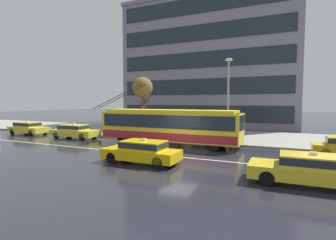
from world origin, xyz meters
name	(u,v)px	position (x,y,z in m)	size (l,w,h in m)	color
ground_plane	(176,153)	(0.00, 0.00, 0.00)	(160.00, 160.00, 0.00)	#23232C
sidewalk_slab	(212,135)	(0.00, 9.23, 0.07)	(80.00, 10.00, 0.14)	gray
lane_centre_line	(168,156)	(0.00, -1.20, 0.00)	(72.00, 0.14, 0.01)	silver
trolleybus	(169,126)	(-1.65, 2.63, 1.54)	(12.84, 2.52, 4.87)	yellow
taxi_queued_behind_bus	(75,131)	(-11.34, 2.45, 0.70)	(4.66, 1.96, 1.39)	yellow
taxi_oncoming_near	(142,151)	(-0.51, -3.54, 0.70)	(4.37, 1.73, 1.39)	yellow
taxi_oncoming_far	(310,168)	(7.68, -3.99, 0.70)	(4.65, 1.90, 1.39)	yellow
taxi_far_behind	(28,127)	(-17.98, 2.65, 0.70)	(4.63, 1.96, 1.39)	yellow
bus_shelter	(171,117)	(-3.19, 6.28, 2.02)	(4.10, 1.77, 2.48)	gray
pedestrian_at_shelter	(157,120)	(-4.24, 5.62, 1.66)	(1.30, 1.30, 1.96)	#2F2847
pedestrian_approaching_curb	(233,123)	(2.73, 5.36, 1.70)	(1.43, 1.43, 1.95)	black
pedestrian_walking_past	(154,119)	(-5.08, 6.61, 1.69)	(1.38, 1.38, 1.95)	black
pedestrian_waiting_by_pole	(180,121)	(-2.00, 5.65, 1.66)	(1.20, 1.20, 1.97)	#19354D
street_lamp	(228,93)	(2.37, 5.21, 4.11)	(0.60, 0.32, 6.72)	gray
street_tree_bare	(142,89)	(-6.46, 6.71, 4.71)	(2.14, 2.05, 5.72)	brown
office_tower_corner_left	(214,66)	(-3.72, 23.45, 8.86)	(24.10, 13.72, 17.71)	gray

